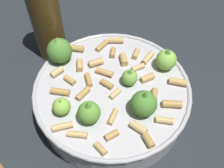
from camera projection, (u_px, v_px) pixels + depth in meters
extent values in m
plane|color=#23282D|center=(112.00, 106.00, 0.53)|extent=(2.40, 2.40, 0.00)
cylinder|color=#B7B7BC|center=(112.00, 97.00, 0.50)|extent=(0.27, 0.27, 0.06)
torus|color=#B7B7BC|center=(112.00, 87.00, 0.48)|extent=(0.28, 0.28, 0.01)
sphere|color=#4C8933|center=(60.00, 51.00, 0.50)|extent=(0.05, 0.05, 0.05)
cone|color=#75B247|center=(58.00, 41.00, 0.48)|extent=(0.02, 0.02, 0.02)
sphere|color=#4C8933|center=(144.00, 104.00, 0.43)|extent=(0.04, 0.04, 0.04)
cone|color=#4C8933|center=(145.00, 96.00, 0.41)|extent=(0.02, 0.02, 0.02)
sphere|color=#609E38|center=(89.00, 113.00, 0.42)|extent=(0.04, 0.04, 0.04)
cone|color=#609E38|center=(88.00, 106.00, 0.41)|extent=(0.02, 0.02, 0.02)
sphere|color=#8CC64C|center=(61.00, 107.00, 0.44)|extent=(0.03, 0.03, 0.03)
cone|color=#4C8933|center=(60.00, 102.00, 0.42)|extent=(0.01, 0.01, 0.01)
sphere|color=#8CC64C|center=(166.00, 60.00, 0.49)|extent=(0.04, 0.04, 0.04)
cone|color=#4C8933|center=(168.00, 53.00, 0.48)|extent=(0.02, 0.02, 0.02)
sphere|color=#75B247|center=(130.00, 78.00, 0.47)|extent=(0.03, 0.03, 0.03)
cone|color=#4C8933|center=(130.00, 72.00, 0.46)|extent=(0.02, 0.02, 0.01)
cylinder|color=tan|center=(136.00, 54.00, 0.52)|extent=(0.02, 0.01, 0.01)
cylinder|color=tan|center=(113.00, 117.00, 0.44)|extent=(0.03, 0.01, 0.01)
cylinder|color=tan|center=(149.00, 141.00, 0.41)|extent=(0.02, 0.02, 0.01)
cylinder|color=tan|center=(172.00, 104.00, 0.45)|extent=(0.02, 0.03, 0.01)
cylinder|color=tan|center=(138.00, 67.00, 0.50)|extent=(0.03, 0.02, 0.01)
cylinder|color=tan|center=(89.00, 80.00, 0.48)|extent=(0.03, 0.03, 0.01)
cylinder|color=tan|center=(107.00, 83.00, 0.48)|extent=(0.02, 0.03, 0.01)
cylinder|color=tan|center=(148.00, 78.00, 0.48)|extent=(0.03, 0.02, 0.01)
cylinder|color=tan|center=(139.00, 128.00, 0.42)|extent=(0.02, 0.03, 0.01)
cylinder|color=tan|center=(100.00, 148.00, 0.40)|extent=(0.02, 0.02, 0.01)
cylinder|color=tan|center=(154.00, 95.00, 0.46)|extent=(0.03, 0.02, 0.01)
cylinder|color=tan|center=(116.00, 40.00, 0.54)|extent=(0.02, 0.03, 0.01)
cylinder|color=tan|center=(115.00, 94.00, 0.46)|extent=(0.02, 0.02, 0.01)
cylinder|color=tan|center=(102.00, 46.00, 0.54)|extent=(0.03, 0.02, 0.01)
cylinder|color=tan|center=(83.00, 94.00, 0.46)|extent=(0.03, 0.02, 0.01)
cylinder|color=tan|center=(60.00, 92.00, 0.47)|extent=(0.02, 0.04, 0.01)
cylinder|color=tan|center=(104.00, 72.00, 0.49)|extent=(0.01, 0.03, 0.01)
cylinder|color=tan|center=(77.00, 134.00, 0.42)|extent=(0.02, 0.03, 0.01)
cylinder|color=tan|center=(96.00, 62.00, 0.51)|extent=(0.03, 0.03, 0.01)
cylinder|color=tan|center=(112.00, 135.00, 0.41)|extent=(0.02, 0.02, 0.01)
cylinder|color=tan|center=(80.00, 65.00, 0.50)|extent=(0.03, 0.02, 0.01)
cylinder|color=tan|center=(57.00, 72.00, 0.49)|extent=(0.03, 0.02, 0.01)
cylinder|color=tan|center=(165.00, 120.00, 0.43)|extent=(0.02, 0.03, 0.01)
cylinder|color=tan|center=(70.00, 80.00, 0.48)|extent=(0.02, 0.02, 0.01)
cylinder|color=tan|center=(62.00, 126.00, 0.42)|extent=(0.03, 0.03, 0.01)
cylinder|color=tan|center=(178.00, 82.00, 0.48)|extent=(0.02, 0.03, 0.01)
cylinder|color=tan|center=(113.00, 53.00, 0.52)|extent=(0.02, 0.02, 0.01)
cylinder|color=tan|center=(124.00, 59.00, 0.51)|extent=(0.03, 0.02, 0.01)
cylinder|color=tan|center=(148.00, 58.00, 0.51)|extent=(0.03, 0.02, 0.01)
cylinder|color=tan|center=(78.00, 48.00, 0.53)|extent=(0.02, 0.03, 0.01)
cylinder|color=#4C3814|center=(46.00, 19.00, 0.54)|extent=(0.06, 0.06, 0.19)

